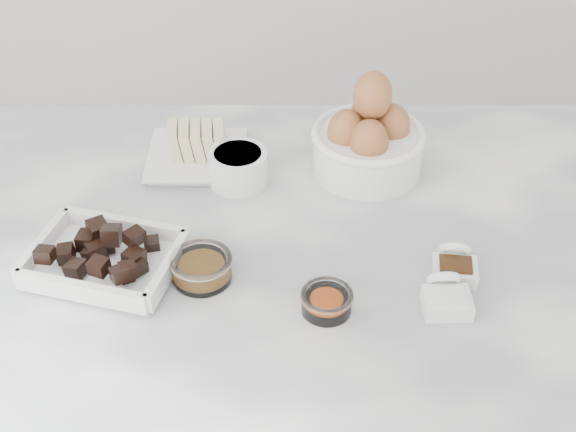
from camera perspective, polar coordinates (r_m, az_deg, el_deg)
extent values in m
cube|color=white|center=(1.12, -1.03, -3.37)|extent=(1.20, 0.80, 0.04)
cube|color=white|center=(1.10, -12.84, -3.44)|extent=(0.21, 0.18, 0.01)
cube|color=white|center=(1.29, -6.48, 4.11)|extent=(0.14, 0.14, 0.01)
cube|color=white|center=(1.29, -6.50, 4.36)|extent=(0.15, 0.15, 0.00)
cylinder|color=white|center=(1.22, -3.56, 3.47)|extent=(0.09, 0.09, 0.05)
cylinder|color=white|center=(1.21, -3.60, 4.31)|extent=(0.07, 0.07, 0.01)
cylinder|color=white|center=(1.25, 5.67, 4.59)|extent=(0.17, 0.17, 0.07)
torus|color=white|center=(1.24, 5.76, 5.80)|extent=(0.18, 0.18, 0.01)
ellipsoid|color=brown|center=(1.24, 7.39, 6.24)|extent=(0.06, 0.06, 0.08)
ellipsoid|color=brown|center=(1.23, 4.14, 6.02)|extent=(0.06, 0.06, 0.08)
ellipsoid|color=brown|center=(1.26, 5.84, 6.96)|extent=(0.06, 0.06, 0.08)
ellipsoid|color=brown|center=(1.20, 5.62, 5.21)|extent=(0.06, 0.06, 0.08)
ellipsoid|color=brown|center=(1.20, 6.05, 8.53)|extent=(0.06, 0.06, 0.08)
cylinder|color=white|center=(1.06, -6.16, -3.74)|extent=(0.08, 0.08, 0.03)
torus|color=white|center=(1.05, -6.22, -3.11)|extent=(0.08, 0.08, 0.01)
cylinder|color=#C3740D|center=(1.07, -6.14, -3.96)|extent=(0.06, 0.06, 0.01)
cylinder|color=white|center=(1.02, 2.77, -6.14)|extent=(0.06, 0.06, 0.03)
torus|color=white|center=(1.01, 2.79, -5.64)|extent=(0.07, 0.07, 0.01)
ellipsoid|color=#FF5607|center=(1.01, 2.77, -6.10)|extent=(0.04, 0.04, 0.02)
cube|color=white|center=(1.08, 11.76, -3.88)|extent=(0.06, 0.05, 0.02)
cube|color=#321B0B|center=(1.07, 11.84, -3.38)|extent=(0.05, 0.04, 0.00)
torus|color=white|center=(1.10, 11.78, -2.36)|extent=(0.05, 0.04, 0.04)
cube|color=white|center=(1.04, 11.22, -6.09)|extent=(0.06, 0.05, 0.02)
cube|color=white|center=(1.03, 11.31, -5.57)|extent=(0.05, 0.04, 0.00)
torus|color=white|center=(1.05, 11.01, -4.41)|extent=(0.05, 0.04, 0.04)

